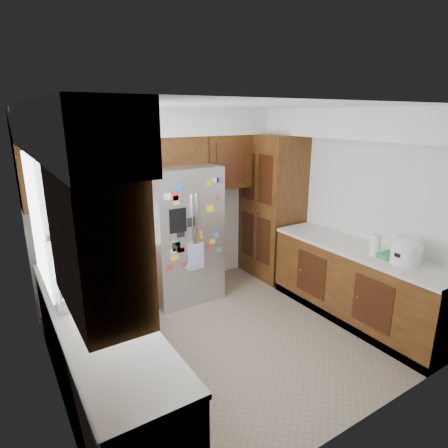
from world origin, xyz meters
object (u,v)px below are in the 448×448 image
(pantry, at_px, (272,207))
(paper_towel, at_px, (375,245))
(fridge, at_px, (181,233))
(rice_cooker, at_px, (407,251))

(pantry, distance_m, paper_towel, 1.87)
(pantry, distance_m, fridge, 1.51)
(pantry, bearing_deg, fridge, 177.94)
(fridge, distance_m, paper_towel, 2.40)
(fridge, bearing_deg, pantry, -2.06)
(rice_cooker, bearing_deg, fridge, 123.74)
(pantry, height_order, paper_towel, pantry)
(pantry, xyz_separation_m, paper_towel, (-0.08, -1.87, -0.03))
(fridge, relative_size, paper_towel, 7.48)
(fridge, height_order, paper_towel, fridge)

